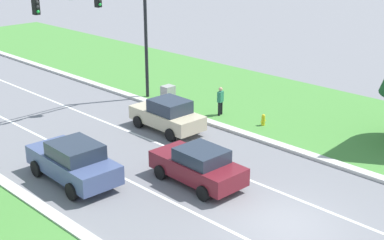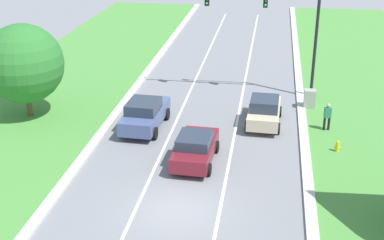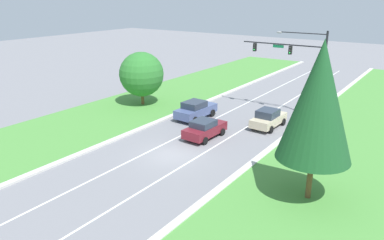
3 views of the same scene
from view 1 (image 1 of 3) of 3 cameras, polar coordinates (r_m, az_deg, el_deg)
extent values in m
plane|color=slate|center=(19.73, 9.98, -10.79)|extent=(160.00, 160.00, 0.00)
cube|color=beige|center=(24.09, 17.83, -5.40)|extent=(0.50, 90.00, 0.15)
cube|color=white|center=(21.06, 12.85, -8.90)|extent=(0.14, 81.00, 0.01)
cylinder|color=black|center=(32.37, -4.96, 9.40)|extent=(0.20, 0.20, 8.28)
cube|color=black|center=(30.03, -10.01, 12.52)|extent=(0.28, 0.32, 0.80)
sphere|color=#2D2D2D|center=(29.89, -9.82, 12.50)|extent=(0.16, 0.16, 0.16)
sphere|color=#23D647|center=(29.92, -9.79, 12.06)|extent=(0.16, 0.16, 0.16)
cube|color=black|center=(28.06, -16.33, 11.54)|extent=(0.28, 0.32, 0.80)
sphere|color=#2D2D2D|center=(27.88, -16.20, 11.99)|extent=(0.16, 0.16, 0.16)
sphere|color=#2D2D2D|center=(27.91, -16.15, 11.52)|extent=(0.16, 0.16, 0.16)
sphere|color=#23D647|center=(27.94, -16.10, 11.05)|extent=(0.16, 0.16, 0.16)
cube|color=maroon|center=(22.00, 0.57, -5.10)|extent=(1.96, 4.20, 0.73)
cube|color=#283342|center=(21.58, 1.03, -3.79)|extent=(1.69, 1.92, 0.53)
cylinder|color=black|center=(23.55, -0.03, -4.33)|extent=(0.26, 0.63, 0.62)
cylinder|color=black|center=(22.50, -3.34, -5.58)|extent=(0.26, 0.63, 0.62)
cylinder|color=black|center=(21.93, 4.58, -6.32)|extent=(0.26, 0.63, 0.62)
cylinder|color=black|center=(20.79, 1.25, -7.80)|extent=(0.26, 0.63, 0.62)
cube|color=beige|center=(27.72, -2.70, 0.27)|extent=(1.90, 4.22, 0.72)
cube|color=#283342|center=(27.32, -2.38, 1.49)|extent=(1.65, 1.92, 0.65)
cylinder|color=black|center=(29.30, -3.06, 0.61)|extent=(0.26, 0.65, 0.65)
cylinder|color=black|center=(28.28, -5.73, -0.19)|extent=(0.26, 0.65, 0.65)
cylinder|color=black|center=(27.49, 0.44, -0.68)|extent=(0.26, 0.65, 0.65)
cylinder|color=black|center=(26.40, -2.28, -1.58)|extent=(0.26, 0.65, 0.65)
cube|color=#475684|center=(22.69, -12.58, -4.61)|extent=(2.09, 4.69, 0.79)
cube|color=#283342|center=(22.20, -12.35, -3.20)|extent=(1.79, 2.15, 0.60)
cylinder|color=black|center=(24.41, -12.37, -3.82)|extent=(0.27, 0.71, 0.70)
cylinder|color=black|center=(23.63, -16.23, -4.98)|extent=(0.27, 0.71, 0.70)
cylinder|color=black|center=(22.18, -8.54, -6.05)|extent=(0.27, 0.71, 0.70)
cylinder|color=black|center=(21.33, -12.67, -7.44)|extent=(0.27, 0.71, 0.70)
cube|color=#9E9E99|center=(31.52, -2.57, 2.58)|extent=(0.70, 0.60, 1.24)
cylinder|color=black|center=(29.75, 2.91, 1.11)|extent=(0.14, 0.14, 0.84)
cylinder|color=black|center=(29.96, 3.15, 1.24)|extent=(0.14, 0.14, 0.84)
cube|color=#287556|center=(29.63, 3.05, 2.49)|extent=(0.42, 0.30, 0.60)
sphere|color=tan|center=(29.50, 3.07, 3.31)|extent=(0.22, 0.22, 0.22)
cylinder|color=gold|center=(28.53, 7.60, -0.19)|extent=(0.20, 0.20, 0.55)
sphere|color=gold|center=(28.41, 7.63, 0.45)|extent=(0.18, 0.18, 0.18)
cylinder|color=gold|center=(28.43, 7.45, -0.19)|extent=(0.10, 0.09, 0.09)
cylinder|color=gold|center=(28.61, 7.75, -0.08)|extent=(0.10, 0.09, 0.09)
camera|label=2|loc=(20.59, 77.35, 12.35)|focal=50.00mm
camera|label=3|loc=(31.95, 66.48, 10.87)|focal=35.00mm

